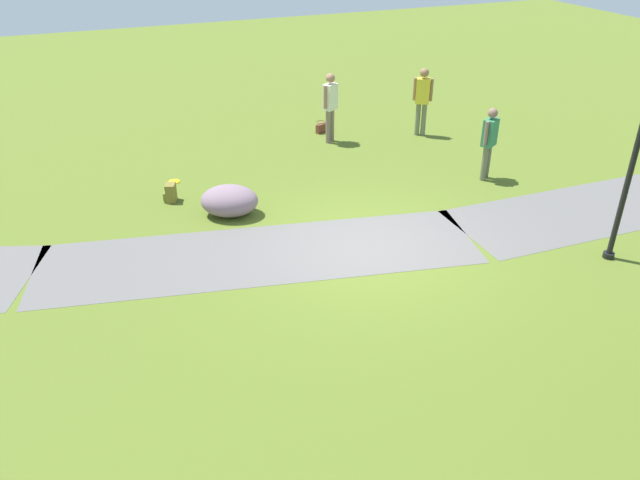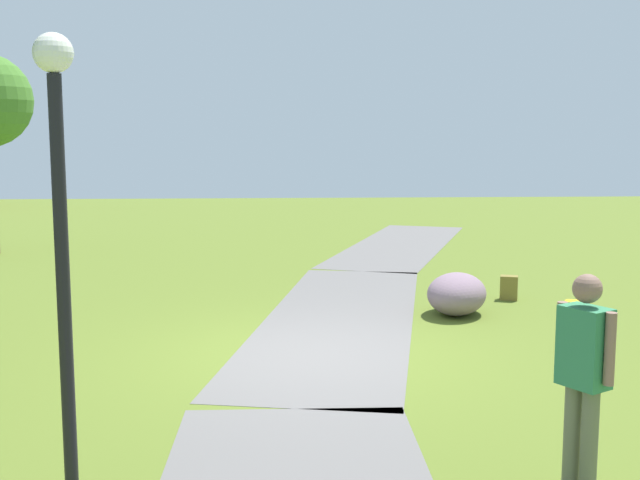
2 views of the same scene
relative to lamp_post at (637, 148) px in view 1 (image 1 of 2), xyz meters
The scene contains 11 objects.
ground_plane 4.83m from the lamp_post, 26.11° to the right, with size 48.00×48.00×0.00m, color #556823.
footpath_segment_near 3.40m from the lamp_post, 141.98° to the right, with size 8.03×2.28×0.01m.
footpath_segment_mid 6.67m from the lamp_post, 23.02° to the right, with size 8.27×3.66×0.01m.
lamp_post is the anchor object (origin of this frame).
lawn_boulder 7.52m from the lamp_post, 35.64° to the right, with size 1.42×1.26×0.63m.
woman_with_handbag 7.89m from the lamp_post, 72.39° to the right, with size 0.46×0.39×1.82m.
man_near_boulder 7.11m from the lamp_post, 90.99° to the right, with size 0.45×0.40×1.82m.
passerby_on_path 4.01m from the lamp_post, 89.95° to the right, with size 0.46×0.39×1.68m.
handbag_on_grass 8.76m from the lamp_post, 74.31° to the right, with size 0.36×0.36×0.31m.
backpack_by_boulder 8.98m from the lamp_post, 37.65° to the right, with size 0.32×0.33×0.40m.
frisbee_on_grass 9.47m from the lamp_post, 43.46° to the right, with size 0.26×0.26×0.02m.
Camera 1 is at (4.60, 8.97, 5.80)m, focal length 34.95 mm.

